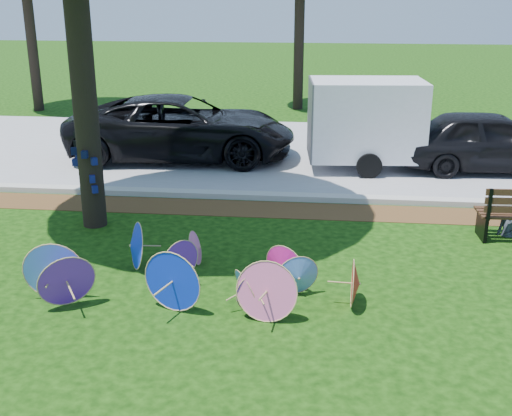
{
  "coord_description": "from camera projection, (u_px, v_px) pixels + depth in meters",
  "views": [
    {
      "loc": [
        1.53,
        -7.68,
        4.28
      ],
      "look_at": [
        0.5,
        2.0,
        0.9
      ],
      "focal_mm": 45.0,
      "sensor_mm": 36.0,
      "label": 1
    }
  ],
  "objects": [
    {
      "name": "ground",
      "position": [
        204.0,
        316.0,
        8.77
      ],
      "size": [
        90.0,
        90.0,
        0.0
      ],
      "primitive_type": "plane",
      "color": "black",
      "rests_on": "ground"
    },
    {
      "name": "mulch_strip",
      "position": [
        244.0,
        209.0,
        13.0
      ],
      "size": [
        90.0,
        1.0,
        0.01
      ],
      "primitive_type": "cube",
      "color": "#472D16",
      "rests_on": "ground"
    },
    {
      "name": "curb",
      "position": [
        248.0,
        195.0,
        13.64
      ],
      "size": [
        90.0,
        0.3,
        0.12
      ],
      "primitive_type": "cube",
      "color": "#B7B5AD",
      "rests_on": "ground"
    },
    {
      "name": "street",
      "position": [
        266.0,
        151.0,
        17.55
      ],
      "size": [
        90.0,
        8.0,
        0.01
      ],
      "primitive_type": "cube",
      "color": "gray",
      "rests_on": "ground"
    },
    {
      "name": "parasol_pile",
      "position": [
        187.0,
        273.0,
        9.17
      ],
      "size": [
        4.8,
        2.27,
        0.9
      ],
      "color": "purple",
      "rests_on": "ground"
    },
    {
      "name": "black_van",
      "position": [
        182.0,
        128.0,
        16.57
      ],
      "size": [
        5.95,
        2.97,
        1.62
      ],
      "primitive_type": "imported",
      "rotation": [
        0.0,
        0.0,
        1.62
      ],
      "color": "black",
      "rests_on": "ground"
    },
    {
      "name": "dark_pickup",
      "position": [
        490.0,
        141.0,
        15.44
      ],
      "size": [
        4.42,
        1.94,
        1.48
      ],
      "primitive_type": "imported",
      "rotation": [
        0.0,
        0.0,
        1.62
      ],
      "color": "black",
      "rests_on": "ground"
    },
    {
      "name": "cargo_trailer",
      "position": [
        366.0,
        119.0,
        15.48
      ],
      "size": [
        2.8,
        1.9,
        2.47
      ],
      "primitive_type": "cube",
      "rotation": [
        0.0,
        0.0,
        0.08
      ],
      "color": "silver",
      "rests_on": "ground"
    },
    {
      "name": "person_left",
      "position": [
        510.0,
        209.0,
        11.42
      ],
      "size": [
        0.44,
        0.36,
        1.02
      ],
      "primitive_type": "imported",
      "rotation": [
        0.0,
        0.0,
        -0.37
      ],
      "color": "#373E4C",
      "rests_on": "ground"
    }
  ]
}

